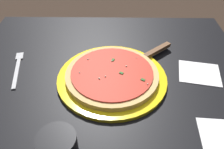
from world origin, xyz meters
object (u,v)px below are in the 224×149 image
object	(u,v)px
pizza_server	(149,55)
fork	(18,67)
napkin_folded_right	(199,73)
pizza	(112,74)
serving_plate	(112,78)

from	to	relation	value
pizza_server	fork	bearing A→B (deg)	-173.01
napkin_folded_right	fork	size ratio (longest dim) A/B	0.69
napkin_folded_right	pizza	bearing A→B (deg)	-173.17
serving_plate	pizza_server	distance (m)	0.16
napkin_folded_right	serving_plate	bearing A→B (deg)	-173.17
serving_plate	pizza	distance (m)	0.02
serving_plate	pizza	size ratio (longest dim) A/B	1.19
serving_plate	pizza_server	bearing A→B (deg)	40.59
serving_plate	pizza	world-z (taller)	pizza
serving_plate	napkin_folded_right	size ratio (longest dim) A/B	2.64
serving_plate	pizza	bearing A→B (deg)	15.82
serving_plate	pizza_server	size ratio (longest dim) A/B	1.72
pizza	napkin_folded_right	world-z (taller)	pizza
serving_plate	fork	size ratio (longest dim) A/B	1.81
napkin_folded_right	fork	distance (m)	0.59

